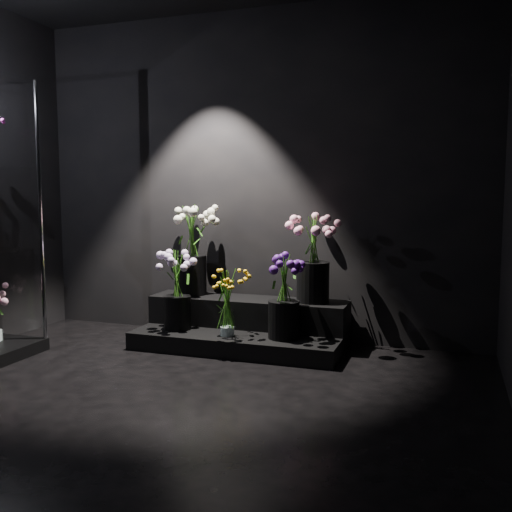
% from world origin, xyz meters
% --- Properties ---
extents(floor, '(4.00, 4.00, 0.00)m').
position_xyz_m(floor, '(0.00, 0.00, 0.00)').
color(floor, black).
rests_on(floor, ground).
extents(wall_back, '(4.00, 0.00, 4.00)m').
position_xyz_m(wall_back, '(0.00, 2.00, 1.40)').
color(wall_back, black).
rests_on(wall_back, floor).
extents(display_riser, '(1.68, 0.75, 0.37)m').
position_xyz_m(display_riser, '(0.03, 1.66, 0.16)').
color(display_riser, black).
rests_on(display_riser, floor).
extents(bouquet_orange_bells, '(0.28, 0.28, 0.53)m').
position_xyz_m(bouquet_orange_bells, '(-0.01, 1.39, 0.42)').
color(bouquet_orange_bells, white).
rests_on(bouquet_orange_bells, display_riser).
extents(bouquet_lilac, '(0.44, 0.44, 0.65)m').
position_xyz_m(bouquet_lilac, '(-0.47, 1.46, 0.51)').
color(bouquet_lilac, black).
rests_on(bouquet_lilac, display_riser).
extents(bouquet_purple, '(0.38, 0.38, 0.65)m').
position_xyz_m(bouquet_purple, '(0.43, 1.46, 0.49)').
color(bouquet_purple, black).
rests_on(bouquet_purple, display_riser).
extents(bouquet_cream_roses, '(0.56, 0.56, 0.78)m').
position_xyz_m(bouquet_cream_roses, '(-0.49, 1.78, 0.84)').
color(bouquet_cream_roses, black).
rests_on(bouquet_cream_roses, display_riser).
extents(bouquet_pink_roses, '(0.44, 0.44, 0.70)m').
position_xyz_m(bouquet_pink_roses, '(0.59, 1.78, 0.77)').
color(bouquet_pink_roses, black).
rests_on(bouquet_pink_roses, display_riser).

